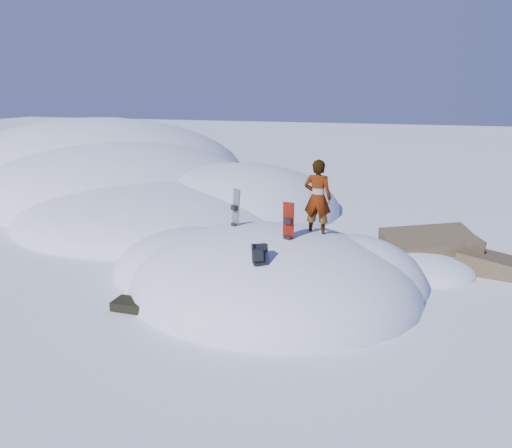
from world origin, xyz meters
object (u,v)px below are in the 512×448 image
(person, at_px, (318,198))
(backpack, at_px, (260,254))
(snowboard_red, at_px, (288,232))
(snowboard_dark, at_px, (235,219))

(person, bearing_deg, backpack, 73.60)
(snowboard_red, height_order, backpack, snowboard_red)
(person, bearing_deg, snowboard_red, 65.37)
(snowboard_dark, xyz_separation_m, person, (2.02, 0.01, 0.65))
(backpack, distance_m, person, 2.31)
(snowboard_dark, bearing_deg, snowboard_red, 11.40)
(snowboard_dark, distance_m, person, 2.13)
(snowboard_red, bearing_deg, snowboard_dark, 157.74)
(snowboard_red, xyz_separation_m, person, (0.47, 0.85, 0.62))
(snowboard_dark, xyz_separation_m, backpack, (1.26, -2.01, -0.14))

